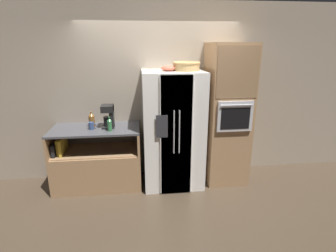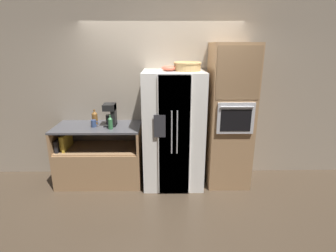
% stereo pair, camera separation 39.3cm
% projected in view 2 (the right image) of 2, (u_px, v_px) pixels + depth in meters
% --- Properties ---
extents(ground_plane, '(20.00, 20.00, 0.00)m').
position_uv_depth(ground_plane, '(163.00, 182.00, 4.30)').
color(ground_plane, '#4C3D2D').
extents(wall_back, '(12.00, 0.06, 2.80)m').
position_uv_depth(wall_back, '(162.00, 93.00, 4.29)').
color(wall_back, tan).
rests_on(wall_back, ground_plane).
extents(counter_left, '(1.33, 0.67, 0.95)m').
position_uv_depth(counter_left, '(100.00, 161.00, 4.24)').
color(counter_left, '#A87F56').
rests_on(counter_left, ground_plane).
extents(refrigerator, '(0.91, 0.79, 1.79)m').
position_uv_depth(refrigerator, '(173.00, 130.00, 4.05)').
color(refrigerator, white).
rests_on(refrigerator, ground_plane).
extents(wall_oven, '(0.64, 0.74, 2.19)m').
position_uv_depth(wall_oven, '(229.00, 116.00, 4.04)').
color(wall_oven, '#A87F56').
rests_on(wall_oven, ground_plane).
extents(wicker_basket, '(0.41, 0.41, 0.13)m').
position_uv_depth(wicker_basket, '(187.00, 66.00, 3.78)').
color(wicker_basket, tan).
rests_on(wicker_basket, refrigerator).
extents(fruit_bowl, '(0.22, 0.22, 0.08)m').
position_uv_depth(fruit_bowl, '(169.00, 68.00, 3.77)').
color(fruit_bowl, '#DB664C').
rests_on(fruit_bowl, refrigerator).
extents(bottle_tall, '(0.09, 0.09, 0.24)m').
position_uv_depth(bottle_tall, '(95.00, 118.00, 4.10)').
color(bottle_tall, brown).
rests_on(bottle_tall, counter_left).
extents(bottle_short, '(0.07, 0.07, 0.21)m').
position_uv_depth(bottle_short, '(110.00, 123.00, 3.89)').
color(bottle_short, '#33723F').
rests_on(bottle_short, counter_left).
extents(mug, '(0.12, 0.08, 0.11)m').
position_uv_depth(mug, '(94.00, 123.00, 4.01)').
color(mug, '#384C7A').
rests_on(mug, counter_left).
extents(coffee_maker, '(0.18, 0.22, 0.34)m').
position_uv_depth(coffee_maker, '(111.00, 114.00, 4.04)').
color(coffee_maker, black).
rests_on(coffee_maker, counter_left).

